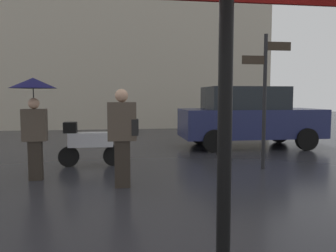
{
  "coord_description": "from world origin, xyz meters",
  "views": [
    {
      "loc": [
        -0.27,
        -2.93,
        1.58
      ],
      "look_at": [
        0.81,
        4.6,
        0.92
      ],
      "focal_mm": 36.51,
      "sensor_mm": 36.0,
      "label": 1
    }
  ],
  "objects_px": {
    "parked_scooter": "(89,142)",
    "parked_car_left": "(249,116)",
    "pedestrian_with_bag": "(123,132)",
    "pedestrian_with_umbrella": "(34,103)",
    "street_signpost": "(265,88)"
  },
  "relations": [
    {
      "from": "pedestrian_with_umbrella",
      "to": "parked_scooter",
      "type": "xyz_separation_m",
      "value": [
        0.89,
        1.16,
        -0.9
      ]
    },
    {
      "from": "pedestrian_with_bag",
      "to": "parked_car_left",
      "type": "xyz_separation_m",
      "value": [
        3.93,
        4.22,
        -0.01
      ]
    },
    {
      "from": "parked_scooter",
      "to": "street_signpost",
      "type": "bearing_deg",
      "value": -6.12
    },
    {
      "from": "pedestrian_with_bag",
      "to": "parked_scooter",
      "type": "bearing_deg",
      "value": -1.78
    },
    {
      "from": "pedestrian_with_bag",
      "to": "parked_car_left",
      "type": "height_order",
      "value": "parked_car_left"
    },
    {
      "from": "parked_scooter",
      "to": "street_signpost",
      "type": "height_order",
      "value": "street_signpost"
    },
    {
      "from": "parked_car_left",
      "to": "street_signpost",
      "type": "distance_m",
      "value": 3.34
    },
    {
      "from": "pedestrian_with_umbrella",
      "to": "parked_car_left",
      "type": "bearing_deg",
      "value": -75.37
    },
    {
      "from": "pedestrian_with_umbrella",
      "to": "parked_car_left",
      "type": "height_order",
      "value": "pedestrian_with_umbrella"
    },
    {
      "from": "pedestrian_with_umbrella",
      "to": "street_signpost",
      "type": "distance_m",
      "value": 4.72
    },
    {
      "from": "parked_scooter",
      "to": "pedestrian_with_bag",
      "type": "bearing_deg",
      "value": -62.76
    },
    {
      "from": "pedestrian_with_umbrella",
      "to": "parked_car_left",
      "type": "xyz_separation_m",
      "value": [
        5.57,
        3.47,
        -0.5
      ]
    },
    {
      "from": "parked_scooter",
      "to": "parked_car_left",
      "type": "relative_size",
      "value": 0.34
    },
    {
      "from": "pedestrian_with_bag",
      "to": "street_signpost",
      "type": "relative_size",
      "value": 0.59
    },
    {
      "from": "parked_car_left",
      "to": "pedestrian_with_bag",
      "type": "bearing_deg",
      "value": 57.97
    }
  ]
}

